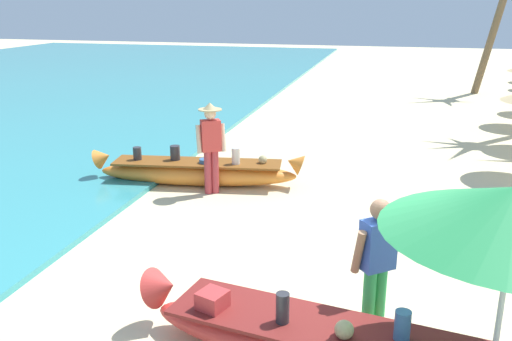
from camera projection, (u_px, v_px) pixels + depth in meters
name	position (u px, v px, depth m)	size (l,w,h in m)	color
ground_plane	(310.00, 302.00, 6.83)	(80.00, 80.00, 0.00)	beige
boat_orange_midground	(198.00, 172.00, 11.09)	(4.30, 1.26, 0.81)	orange
person_vendor_hatted	(211.00, 142.00, 10.38)	(0.57, 0.46, 1.77)	#B2383D
person_tourist_customer	(377.00, 261.00, 5.92)	(0.55, 0.50, 1.60)	green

